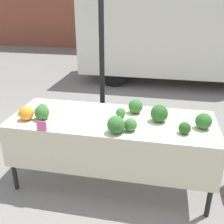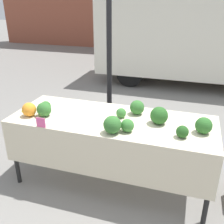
% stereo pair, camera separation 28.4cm
% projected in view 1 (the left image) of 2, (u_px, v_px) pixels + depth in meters
% --- Properties ---
extents(ground_plane, '(40.00, 40.00, 0.00)m').
position_uv_depth(ground_plane, '(112.00, 180.00, 3.21)').
color(ground_plane, gray).
extents(tent_pole, '(0.07, 0.07, 2.30)m').
position_uv_depth(tent_pole, '(102.00, 70.00, 3.57)').
color(tent_pole, black).
rests_on(tent_pole, ground_plane).
extents(parked_truck, '(5.07, 1.80, 2.23)m').
position_uv_depth(parked_truck, '(178.00, 35.00, 6.53)').
color(parked_truck, silver).
rests_on(parked_truck, ground_plane).
extents(market_table, '(2.24, 0.85, 0.84)m').
position_uv_depth(market_table, '(111.00, 129.00, 2.86)').
color(market_table, beige).
rests_on(market_table, ground_plane).
extents(orange_cauliflower, '(0.16, 0.16, 0.16)m').
position_uv_depth(orange_cauliflower, '(26.00, 113.00, 2.82)').
color(orange_cauliflower, orange).
rests_on(orange_cauliflower, market_table).
extents(romanesco_head, '(0.13, 0.13, 0.10)m').
position_uv_depth(romanesco_head, '(22.00, 111.00, 2.95)').
color(romanesco_head, '#93B238').
rests_on(romanesco_head, market_table).
extents(broccoli_head_0, '(0.16, 0.16, 0.16)m').
position_uv_depth(broccoli_head_0, '(42.00, 112.00, 2.83)').
color(broccoli_head_0, '#336B2D').
rests_on(broccoli_head_0, market_table).
extents(broccoli_head_1, '(0.12, 0.12, 0.12)m').
position_uv_depth(broccoli_head_1, '(42.00, 109.00, 2.96)').
color(broccoli_head_1, '#2D6628').
rests_on(broccoli_head_1, market_table).
extents(broccoli_head_2, '(0.12, 0.12, 0.12)m').
position_uv_depth(broccoli_head_2, '(185.00, 128.00, 2.54)').
color(broccoli_head_2, '#23511E').
rests_on(broccoli_head_2, market_table).
extents(broccoli_head_3, '(0.18, 0.18, 0.18)m').
position_uv_depth(broccoli_head_3, '(116.00, 125.00, 2.54)').
color(broccoli_head_3, '#336B2D').
rests_on(broccoli_head_3, market_table).
extents(broccoli_head_4, '(0.11, 0.11, 0.11)m').
position_uv_depth(broccoli_head_4, '(121.00, 113.00, 2.89)').
color(broccoli_head_4, '#387533').
rests_on(broccoli_head_4, market_table).
extents(broccoli_head_5, '(0.16, 0.16, 0.16)m').
position_uv_depth(broccoli_head_5, '(204.00, 121.00, 2.63)').
color(broccoli_head_5, '#2D6628').
rests_on(broccoli_head_5, market_table).
extents(broccoli_head_6, '(0.13, 0.13, 0.13)m').
position_uv_depth(broccoli_head_6, '(131.00, 125.00, 2.59)').
color(broccoli_head_6, '#387533').
rests_on(broccoli_head_6, market_table).
extents(broccoli_head_7, '(0.19, 0.19, 0.19)m').
position_uv_depth(broccoli_head_7, '(159.00, 113.00, 2.78)').
color(broccoli_head_7, '#285B23').
rests_on(broccoli_head_7, market_table).
extents(broccoli_head_8, '(0.16, 0.16, 0.16)m').
position_uv_depth(broccoli_head_8, '(136.00, 106.00, 2.98)').
color(broccoli_head_8, '#336B2D').
rests_on(broccoli_head_8, market_table).
extents(price_sign, '(0.10, 0.01, 0.10)m').
position_uv_depth(price_sign, '(42.00, 126.00, 2.60)').
color(price_sign, '#F45B9E').
rests_on(price_sign, market_table).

